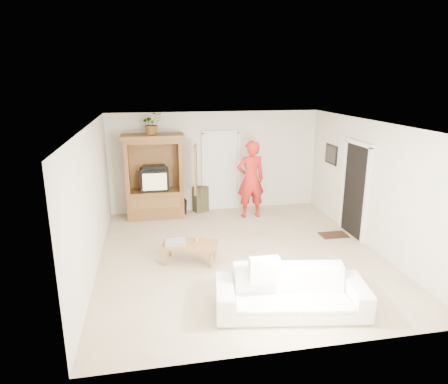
% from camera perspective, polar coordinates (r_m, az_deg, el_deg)
% --- Properties ---
extents(floor, '(6.00, 6.00, 0.00)m').
position_cam_1_polar(floor, '(8.12, 2.33, -8.90)').
color(floor, tan).
rests_on(floor, ground).
extents(ceiling, '(6.00, 6.00, 0.00)m').
position_cam_1_polar(ceiling, '(7.42, 2.56, 9.66)').
color(ceiling, white).
rests_on(ceiling, floor).
extents(wall_back, '(5.50, 0.00, 5.50)m').
position_cam_1_polar(wall_back, '(10.53, -1.26, 4.35)').
color(wall_back, silver).
rests_on(wall_back, floor).
extents(wall_front, '(5.50, 0.00, 5.50)m').
position_cam_1_polar(wall_front, '(4.97, 10.38, -9.38)').
color(wall_front, silver).
rests_on(wall_front, floor).
extents(wall_left, '(0.00, 6.00, 6.00)m').
position_cam_1_polar(wall_left, '(7.55, -18.34, -1.10)').
color(wall_left, silver).
rests_on(wall_left, floor).
extents(wall_right, '(0.00, 6.00, 6.00)m').
position_cam_1_polar(wall_right, '(8.70, 20.38, 0.88)').
color(wall_right, silver).
rests_on(wall_right, floor).
extents(armoire, '(1.82, 1.14, 2.10)m').
position_cam_1_polar(armoire, '(10.15, -9.75, 1.42)').
color(armoire, brown).
rests_on(armoire, floor).
extents(door_back, '(0.85, 0.05, 2.04)m').
position_cam_1_polar(door_back, '(10.58, -0.43, 2.87)').
color(door_back, white).
rests_on(door_back, floor).
extents(doorway_right, '(0.05, 0.90, 2.04)m').
position_cam_1_polar(doorway_right, '(9.25, 18.21, 0.15)').
color(doorway_right, black).
rests_on(doorway_right, floor).
extents(framed_picture, '(0.03, 0.60, 0.48)m').
position_cam_1_polar(framed_picture, '(10.25, 15.07, 5.21)').
color(framed_picture, black).
rests_on(framed_picture, wall_right).
extents(doormat, '(0.60, 0.40, 0.02)m').
position_cam_1_polar(doormat, '(9.37, 15.39, -5.93)').
color(doormat, '#382316').
rests_on(doormat, floor).
extents(plant, '(0.61, 0.57, 0.53)m').
position_cam_1_polar(plant, '(9.86, -10.28, 9.60)').
color(plant, '#4C7238').
rests_on(plant, armoire).
extents(man, '(0.74, 0.51, 1.96)m').
position_cam_1_polar(man, '(9.99, 3.84, 1.81)').
color(man, red).
rests_on(man, floor).
extents(sofa, '(2.36, 1.22, 0.66)m').
position_cam_1_polar(sofa, '(6.23, 9.55, -13.89)').
color(sofa, white).
rests_on(sofa, floor).
extents(coffee_table, '(1.16, 0.86, 0.39)m').
position_cam_1_polar(coffee_table, '(7.70, -4.93, -7.63)').
color(coffee_table, '#A17037').
rests_on(coffee_table, floor).
extents(towel, '(0.40, 0.31, 0.08)m').
position_cam_1_polar(towel, '(7.65, -6.92, -7.13)').
color(towel, '#CB4349').
rests_on(towel, coffee_table).
extents(candle, '(0.08, 0.08, 0.10)m').
position_cam_1_polar(candle, '(7.72, -3.94, -6.74)').
color(candle, tan).
rests_on(candle, coffee_table).
extents(backpack_black, '(0.36, 0.27, 0.39)m').
position_cam_1_polar(backpack_black, '(10.40, -6.33, -2.19)').
color(backpack_black, black).
rests_on(backpack_black, floor).
extents(backpack_olive, '(0.42, 0.37, 0.67)m').
position_cam_1_polar(backpack_olive, '(10.56, -3.36, -1.02)').
color(backpack_olive, '#47442B').
rests_on(backpack_olive, floor).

